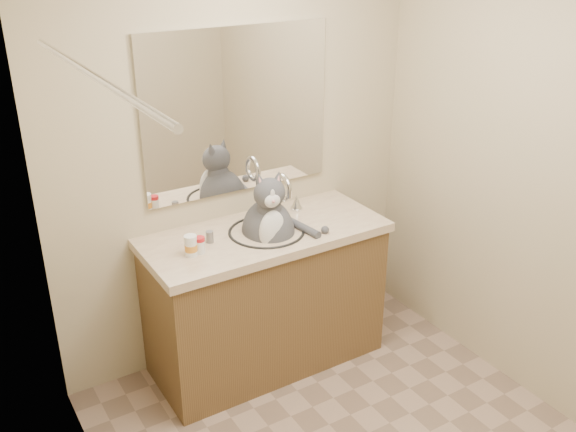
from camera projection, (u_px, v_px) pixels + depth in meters
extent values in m
cube|color=tan|center=(238.00, 155.00, 3.56)|extent=(2.20, 0.01, 2.40)
cube|color=tan|center=(113.00, 321.00, 2.06)|extent=(0.01, 2.50, 2.40)
cube|color=tan|center=(559.00, 188.00, 3.12)|extent=(0.01, 2.50, 2.40)
cube|color=brown|center=(266.00, 301.00, 3.67)|extent=(1.30, 0.55, 0.80)
cube|color=beige|center=(265.00, 235.00, 3.49)|extent=(1.34, 0.59, 0.05)
torus|color=black|center=(266.00, 232.00, 3.47)|extent=(0.42, 0.42, 0.02)
ellipsoid|color=white|center=(267.00, 244.00, 3.50)|extent=(0.40, 0.40, 0.15)
cylinder|color=silver|center=(277.00, 198.00, 3.64)|extent=(0.03, 0.03, 0.18)
torus|color=silver|center=(283.00, 187.00, 3.55)|extent=(0.03, 0.16, 0.16)
cone|color=silver|center=(297.00, 202.00, 3.72)|extent=(0.06, 0.06, 0.08)
cube|color=white|center=(238.00, 112.00, 3.45)|extent=(1.10, 0.02, 0.90)
cube|color=#C7B796|center=(126.00, 351.00, 2.25)|extent=(0.01, 1.20, 1.90)
cylinder|color=silver|center=(91.00, 74.00, 1.85)|extent=(0.02, 1.30, 0.02)
ellipsoid|color=#48494E|center=(268.00, 233.00, 3.48)|extent=(0.36, 0.38, 0.38)
ellipsoid|color=silver|center=(272.00, 232.00, 3.37)|extent=(0.17, 0.13, 0.24)
ellipsoid|color=#48494E|center=(269.00, 193.00, 3.34)|extent=(0.21, 0.19, 0.17)
ellipsoid|color=silver|center=(272.00, 201.00, 3.29)|extent=(0.10, 0.07, 0.07)
sphere|color=#D88C8C|center=(274.00, 201.00, 3.26)|extent=(0.02, 0.02, 0.02)
cone|color=#48494E|center=(260.00, 179.00, 3.31)|extent=(0.09, 0.08, 0.08)
cone|color=#48494E|center=(278.00, 178.00, 3.33)|extent=(0.09, 0.08, 0.08)
cylinder|color=#48494E|center=(303.00, 228.00, 3.48)|extent=(0.08, 0.26, 0.04)
cylinder|color=white|center=(200.00, 247.00, 3.23)|extent=(0.05, 0.05, 0.07)
cylinder|color=red|center=(200.00, 239.00, 3.21)|extent=(0.05, 0.05, 0.02)
cylinder|color=white|center=(191.00, 248.00, 3.20)|extent=(0.08, 0.08, 0.09)
cylinder|color=orange|center=(191.00, 248.00, 3.20)|extent=(0.08, 0.08, 0.04)
cylinder|color=white|center=(190.00, 238.00, 3.18)|extent=(0.08, 0.08, 0.02)
cylinder|color=slate|center=(210.00, 237.00, 3.34)|extent=(0.05, 0.05, 0.06)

